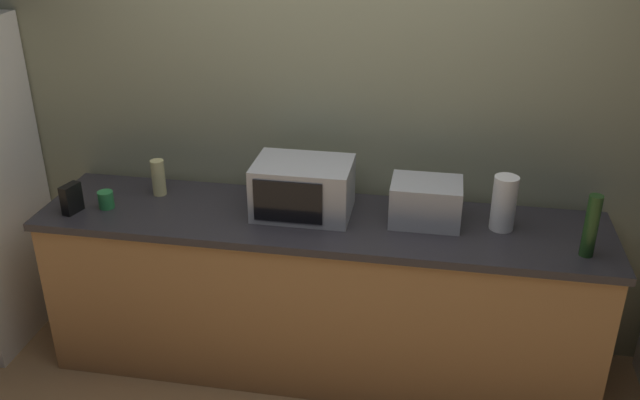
# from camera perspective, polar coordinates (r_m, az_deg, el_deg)

# --- Properties ---
(back_wall) EXTENTS (6.40, 0.10, 2.70)m
(back_wall) POSITION_cam_1_polar(r_m,az_deg,el_deg) (3.62, 1.16, 7.78)
(back_wall) COLOR gray
(back_wall) RESTS_ON ground_plane
(counter_run) EXTENTS (2.84, 0.64, 0.90)m
(counter_run) POSITION_cam_1_polar(r_m,az_deg,el_deg) (3.64, 0.00, -7.80)
(counter_run) COLOR #B27F4C
(counter_run) RESTS_ON ground_plane
(microwave) EXTENTS (0.48, 0.35, 0.27)m
(microwave) POSITION_cam_1_polar(r_m,az_deg,el_deg) (3.42, -1.43, 0.99)
(microwave) COLOR #B7BABF
(microwave) RESTS_ON counter_run
(toaster_oven) EXTENTS (0.34, 0.26, 0.21)m
(toaster_oven) POSITION_cam_1_polar(r_m,az_deg,el_deg) (3.38, 8.75, -0.15)
(toaster_oven) COLOR #B7BABF
(toaster_oven) RESTS_ON counter_run
(paper_towel_roll) EXTENTS (0.12, 0.12, 0.27)m
(paper_towel_roll) POSITION_cam_1_polar(r_m,az_deg,el_deg) (3.38, 15.00, -0.24)
(paper_towel_roll) COLOR white
(paper_towel_roll) RESTS_ON counter_run
(cordless_phone) EXTENTS (0.08, 0.12, 0.15)m
(cordless_phone) POSITION_cam_1_polar(r_m,az_deg,el_deg) (3.66, -19.90, 0.12)
(cordless_phone) COLOR black
(cordless_phone) RESTS_ON counter_run
(bottle_vinegar) EXTENTS (0.07, 0.07, 0.19)m
(bottle_vinegar) POSITION_cam_1_polar(r_m,az_deg,el_deg) (3.73, -13.24, 1.83)
(bottle_vinegar) COLOR beige
(bottle_vinegar) RESTS_ON counter_run
(bottle_wine) EXTENTS (0.06, 0.06, 0.29)m
(bottle_wine) POSITION_cam_1_polar(r_m,az_deg,el_deg) (3.25, 21.55, -2.01)
(bottle_wine) COLOR #1E3F19
(bottle_wine) RESTS_ON counter_run
(mug_green) EXTENTS (0.08, 0.08, 0.09)m
(mug_green) POSITION_cam_1_polar(r_m,az_deg,el_deg) (3.67, -17.32, 0.03)
(mug_green) COLOR #2D8C47
(mug_green) RESTS_ON counter_run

